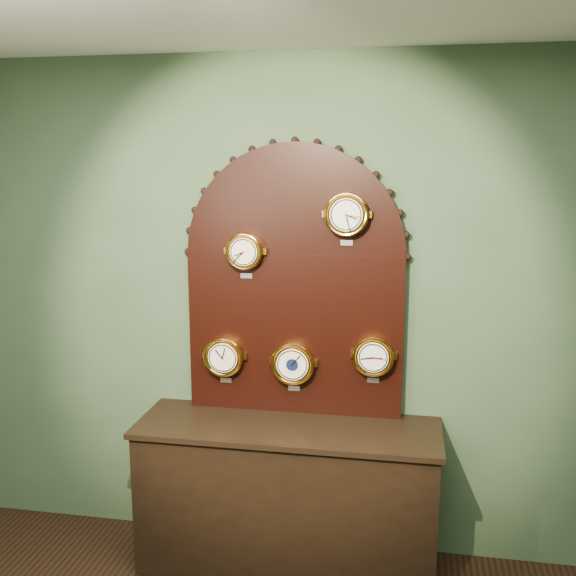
% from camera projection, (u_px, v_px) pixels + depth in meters
% --- Properties ---
extents(wall_back, '(4.00, 0.00, 4.00)m').
position_uv_depth(wall_back, '(296.00, 311.00, 3.68)').
color(wall_back, '#3C563B').
rests_on(wall_back, ground).
extents(shop_counter, '(1.60, 0.50, 0.80)m').
position_uv_depth(shop_counter, '(287.00, 499.00, 3.61)').
color(shop_counter, black).
rests_on(shop_counter, ground_plane).
extents(display_board, '(1.26, 0.06, 1.53)m').
position_uv_depth(display_board, '(294.00, 273.00, 3.59)').
color(display_board, black).
rests_on(display_board, shop_counter).
extents(roman_clock, '(0.20, 0.08, 0.26)m').
position_uv_depth(roman_clock, '(245.00, 251.00, 3.55)').
color(roman_clock, gold).
rests_on(roman_clock, display_board).
extents(arabic_clock, '(0.23, 0.08, 0.28)m').
position_uv_depth(arabic_clock, '(347.00, 214.00, 3.41)').
color(arabic_clock, gold).
rests_on(arabic_clock, display_board).
extents(hygrometer, '(0.23, 0.08, 0.28)m').
position_uv_depth(hygrometer, '(224.00, 356.00, 3.69)').
color(hygrometer, gold).
rests_on(hygrometer, display_board).
extents(barometer, '(0.24, 0.08, 0.29)m').
position_uv_depth(barometer, '(293.00, 363.00, 3.62)').
color(barometer, gold).
rests_on(barometer, display_board).
extents(tide_clock, '(0.22, 0.08, 0.27)m').
position_uv_depth(tide_clock, '(373.00, 356.00, 3.53)').
color(tide_clock, gold).
rests_on(tide_clock, display_board).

